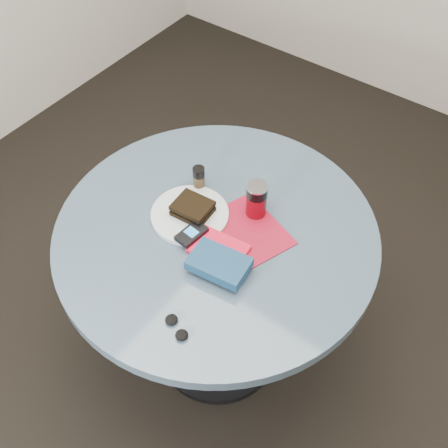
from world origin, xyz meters
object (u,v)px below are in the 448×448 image
Objects in this scene: table at (217,262)px; magazine at (248,230)px; red_book at (218,249)px; novel at (219,264)px; soda_can at (256,200)px; headphones at (177,327)px; pepper_grinder at (199,178)px; sandwich at (193,208)px; mp3_player at (191,234)px; plate at (190,215)px.

magazine is (0.08, 0.06, 0.17)m from table.
novel reaches higher than red_book.
headphones is (0.06, -0.47, -0.05)m from soda_can.
red_book reaches higher than table.
soda_can reaches higher than table.
headphones reaches higher than magazine.
magazine is (0.23, -0.06, -0.04)m from pepper_grinder.
sandwich is (-0.09, 0.00, 0.20)m from table.
novel is at bearing 95.72° from headphones.
soda_can is 0.20m from red_book.
mp3_player is 0.31m from headphones.
plate is at bearing 142.57° from novel.
soda_can reaches higher than mp3_player.
headphones is at bearing -59.27° from mp3_player.
soda_can is (0.06, 0.13, 0.22)m from table.
mp3_player reaches higher than plate.
soda_can is 1.21× the size of mp3_player.
mp3_player is (-0.09, -0.01, 0.01)m from red_book.
plate is 0.21m from soda_can.
plate is 0.03m from sandwich.
sandwich reaches higher than magazine.
novel is (0.04, -0.06, 0.02)m from red_book.
magazine is 0.18m from novel.
soda_can is at bearing 82.84° from red_book.
novel is at bearing -18.65° from mp3_player.
magazine is at bearing -73.18° from soda_can.
mp3_player is (0.11, -0.18, -0.02)m from pepper_grinder.
plate is 1.48× the size of red_book.
red_book is at bearing -82.26° from magazine.
mp3_player is at bearing -115.81° from soda_can.
pepper_grinder reaches higher than table.
plate is at bearing -141.13° from magazine.
soda_can is at bearing 4.54° from pepper_grinder.
plate reaches higher than magazine.
table is 0.28m from pepper_grinder.
sandwich is at bearing 150.50° from red_book.
mp3_player is (-0.12, -0.13, 0.02)m from magazine.
soda_can is (0.16, 0.13, 0.05)m from plate.
soda_can is (0.15, 0.12, 0.03)m from sandwich.
red_book is (0.21, -0.17, -0.03)m from pepper_grinder.
pepper_grinder is 0.53m from headphones.
sandwich is 0.18m from magazine.
pepper_grinder is 0.53× the size of novel.
table is 0.27m from soda_can.
red_book is at bearing 103.45° from headphones.
headphones reaches higher than table.
soda_can reaches higher than magazine.
table is 0.21m from mp3_player.
red_book reaches higher than magazine.
sandwich is 0.98× the size of soda_can.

